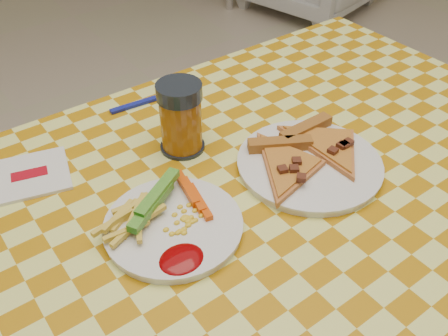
{
  "coord_description": "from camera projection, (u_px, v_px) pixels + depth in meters",
  "views": [
    {
      "loc": [
        -0.39,
        -0.43,
        1.31
      ],
      "look_at": [
        -0.01,
        0.08,
        0.78
      ],
      "focal_mm": 40.0,
      "sensor_mm": 36.0,
      "label": 1
    }
  ],
  "objects": [
    {
      "name": "drink_glass",
      "position": [
        181.0,
        118.0,
        0.86
      ],
      "size": [
        0.08,
        0.08,
        0.13
      ],
      "color": "black",
      "rests_on": "table"
    },
    {
      "name": "pizza_slices",
      "position": [
        306.0,
        153.0,
        0.86
      ],
      "size": [
        0.28,
        0.26,
        0.02
      ],
      "color": "#B06C36",
      "rests_on": "plate_right"
    },
    {
      "name": "fork",
      "position": [
        146.0,
        101.0,
        1.02
      ],
      "size": [
        0.15,
        0.03,
        0.01
      ],
      "rotation": [
        0.0,
        0.0,
        -0.08
      ],
      "color": "navy",
      "rests_on": "table"
    },
    {
      "name": "napkin",
      "position": [
        30.0,
        175.0,
        0.84
      ],
      "size": [
        0.15,
        0.15,
        0.01
      ],
      "rotation": [
        0.0,
        0.0,
        -0.27
      ],
      "color": "silver",
      "rests_on": "table"
    },
    {
      "name": "plate_left",
      "position": [
        173.0,
        227.0,
        0.74
      ],
      "size": [
        0.24,
        0.24,
        0.01
      ],
      "primitive_type": "cylinder",
      "rotation": [
        0.0,
        0.0,
        -0.21
      ],
      "color": "silver",
      "rests_on": "table"
    },
    {
      "name": "fries_veggies",
      "position": [
        162.0,
        215.0,
        0.74
      ],
      "size": [
        0.2,
        0.18,
        0.04
      ],
      "color": "#E7BE49",
      "rests_on": "plate_left"
    },
    {
      "name": "table",
      "position": [
        260.0,
        233.0,
        0.84
      ],
      "size": [
        1.28,
        0.88,
        0.76
      ],
      "color": "silver",
      "rests_on": "ground"
    },
    {
      "name": "plate_right",
      "position": [
        309.0,
        165.0,
        0.86
      ],
      "size": [
        0.32,
        0.32,
        0.01
      ],
      "primitive_type": "cylinder",
      "rotation": [
        0.0,
        0.0,
        0.36
      ],
      "color": "silver",
      "rests_on": "table"
    }
  ]
}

